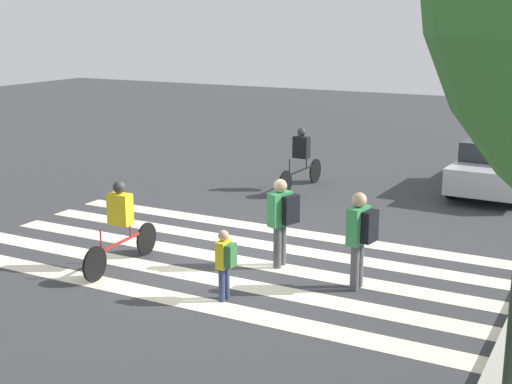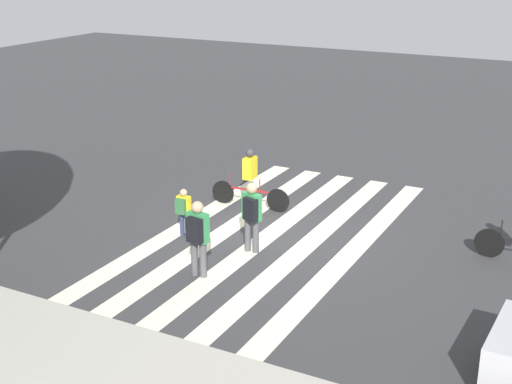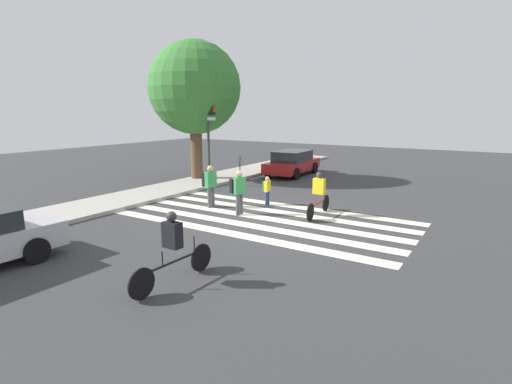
{
  "view_description": "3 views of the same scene",
  "coord_description": "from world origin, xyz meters",
  "px_view_note": "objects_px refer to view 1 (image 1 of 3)",
  "views": [
    {
      "loc": [
        10.74,
        6.24,
        4.31
      ],
      "look_at": [
        -1.04,
        0.01,
        1.04
      ],
      "focal_mm": 50.0,
      "sensor_mm": 36.0,
      "label": 1
    },
    {
      "loc": [
        -6.85,
        13.72,
        6.41
      ],
      "look_at": [
        0.24,
        0.18,
        1.08
      ],
      "focal_mm": 50.0,
      "sensor_mm": 36.0,
      "label": 2
    },
    {
      "loc": [
        -11.45,
        -6.82,
        3.63
      ],
      "look_at": [
        -0.16,
        0.26,
        0.92
      ],
      "focal_mm": 28.0,
      "sensor_mm": 36.0,
      "label": 3
    }
  ],
  "objects_px": {
    "pedestrian_adult_tall_backpack": "(225,260)",
    "cyclist_far_lane": "(301,156)",
    "pedestrian_adult_blue_shirt": "(282,216)",
    "pedestrian_child_with_backpack": "(360,233)",
    "car_parked_dark_suv": "(502,163)",
    "cyclist_mid_street": "(121,221)"
  },
  "relations": [
    {
      "from": "pedestrian_adult_blue_shirt",
      "to": "cyclist_far_lane",
      "type": "xyz_separation_m",
      "value": [
        -5.52,
        -2.13,
        -0.07
      ]
    },
    {
      "from": "pedestrian_child_with_backpack",
      "to": "car_parked_dark_suv",
      "type": "bearing_deg",
      "value": 3.57
    },
    {
      "from": "pedestrian_adult_tall_backpack",
      "to": "pedestrian_adult_blue_shirt",
      "type": "xyz_separation_m",
      "value": [
        -1.82,
        0.09,
        0.26
      ]
    },
    {
      "from": "pedestrian_child_with_backpack",
      "to": "pedestrian_adult_blue_shirt",
      "type": "distance_m",
      "value": 1.63
    },
    {
      "from": "pedestrian_child_with_backpack",
      "to": "pedestrian_adult_tall_backpack",
      "type": "xyz_separation_m",
      "value": [
        1.44,
        -1.67,
        -0.28
      ]
    },
    {
      "from": "pedestrian_adult_blue_shirt",
      "to": "pedestrian_adult_tall_backpack",
      "type": "bearing_deg",
      "value": -163.04
    },
    {
      "from": "cyclist_far_lane",
      "to": "pedestrian_adult_tall_backpack",
      "type": "bearing_deg",
      "value": 17.59
    },
    {
      "from": "cyclist_mid_street",
      "to": "pedestrian_child_with_backpack",
      "type": "bearing_deg",
      "value": 100.55
    },
    {
      "from": "pedestrian_adult_tall_backpack",
      "to": "cyclist_far_lane",
      "type": "xyz_separation_m",
      "value": [
        -7.34,
        -2.04,
        0.2
      ]
    },
    {
      "from": "cyclist_mid_street",
      "to": "car_parked_dark_suv",
      "type": "relative_size",
      "value": 0.47
    },
    {
      "from": "cyclist_far_lane",
      "to": "cyclist_mid_street",
      "type": "relative_size",
      "value": 1.1
    },
    {
      "from": "pedestrian_adult_tall_backpack",
      "to": "car_parked_dark_suv",
      "type": "distance_m",
      "value": 9.95
    },
    {
      "from": "pedestrian_adult_blue_shirt",
      "to": "car_parked_dark_suv",
      "type": "height_order",
      "value": "pedestrian_adult_blue_shirt"
    },
    {
      "from": "pedestrian_child_with_backpack",
      "to": "cyclist_far_lane",
      "type": "relative_size",
      "value": 0.68
    },
    {
      "from": "pedestrian_adult_blue_shirt",
      "to": "cyclist_mid_street",
      "type": "bearing_deg",
      "value": 138.66
    },
    {
      "from": "cyclist_mid_street",
      "to": "pedestrian_adult_blue_shirt",
      "type": "bearing_deg",
      "value": 115.78
    },
    {
      "from": "car_parked_dark_suv",
      "to": "cyclist_far_lane",
      "type": "bearing_deg",
      "value": -61.52
    },
    {
      "from": "pedestrian_adult_tall_backpack",
      "to": "cyclist_mid_street",
      "type": "distance_m",
      "value": 2.44
    },
    {
      "from": "cyclist_far_lane",
      "to": "cyclist_mid_street",
      "type": "distance_m",
      "value": 6.89
    },
    {
      "from": "pedestrian_child_with_backpack",
      "to": "cyclist_far_lane",
      "type": "xyz_separation_m",
      "value": [
        -5.9,
        -3.71,
        -0.08
      ]
    },
    {
      "from": "pedestrian_adult_tall_backpack",
      "to": "car_parked_dark_suv",
      "type": "xyz_separation_m",
      "value": [
        -9.62,
        2.54,
        0.04
      ]
    },
    {
      "from": "pedestrian_adult_blue_shirt",
      "to": "cyclist_far_lane",
      "type": "bearing_deg",
      "value": 41.0
    }
  ]
}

